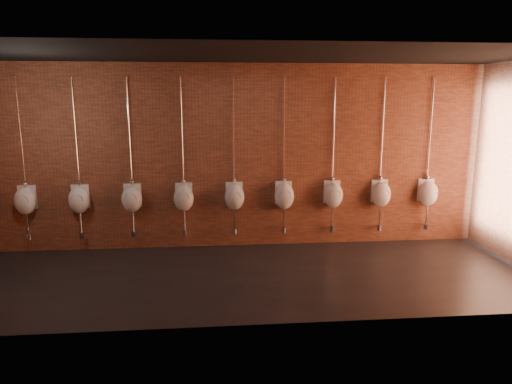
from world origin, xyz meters
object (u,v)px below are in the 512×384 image
urinal_1 (79,199)px  urinal_3 (184,197)px  urinal_6 (333,194)px  urinal_8 (428,193)px  urinal_4 (234,196)px  urinal_2 (132,198)px  urinal_0 (25,200)px  urinal_7 (381,193)px  urinal_5 (284,195)px

urinal_1 → urinal_3: size_ratio=1.00×
urinal_6 → urinal_8: bearing=0.0°
urinal_4 → urinal_2: bearing=180.0°
urinal_0 → urinal_4: size_ratio=1.00×
urinal_6 → urinal_8: (1.76, 0.00, 0.00)m
urinal_0 → urinal_2: size_ratio=1.00×
urinal_7 → urinal_8: 0.88m
urinal_2 → urinal_4: size_ratio=1.00×
urinal_3 → urinal_7: size_ratio=1.00×
urinal_6 → urinal_2: bearing=180.0°
urinal_8 → urinal_1: bearing=180.0°
urinal_2 → urinal_6: (3.52, 0.00, 0.00)m
urinal_3 → urinal_7: (3.52, 0.00, 0.00)m
urinal_5 → urinal_8: size_ratio=1.00×
urinal_3 → urinal_7: bearing=0.0°
urinal_2 → urinal_0: bearing=180.0°
urinal_1 → urinal_4: 2.64m
urinal_1 → urinal_6: (4.40, 0.00, 0.00)m
urinal_6 → urinal_3: bearing=180.0°
urinal_8 → urinal_6: bearing=180.0°
urinal_3 → urinal_4: (0.88, 0.00, 0.00)m
urinal_1 → urinal_3: (1.76, 0.00, 0.00)m
urinal_7 → urinal_0: bearing=180.0°
urinal_6 → urinal_8: same height
urinal_0 → urinal_4: 3.52m
urinal_5 → urinal_6: 0.88m
urinal_2 → urinal_6: size_ratio=1.00×
urinal_1 → urinal_3: same height
urinal_1 → urinal_5: size_ratio=1.00×
urinal_2 → urinal_4: (1.76, 0.00, 0.00)m
urinal_0 → urinal_7: bearing=0.0°
urinal_1 → urinal_3: bearing=0.0°
urinal_0 → urinal_6: (5.28, 0.00, 0.00)m
urinal_4 → urinal_6: bearing=0.0°
urinal_7 → urinal_8: bearing=0.0°
urinal_2 → urinal_3: same height
urinal_6 → urinal_1: bearing=180.0°
urinal_0 → urinal_1: size_ratio=1.00×
urinal_2 → urinal_7: bearing=0.0°
urinal_0 → urinal_2: bearing=0.0°
urinal_1 → urinal_3: 1.76m
urinal_3 → urinal_6: (2.64, 0.00, 0.00)m
urinal_5 → urinal_8: same height
urinal_0 → urinal_4: bearing=0.0°
urinal_6 → urinal_7: (0.88, 0.00, 0.00)m
urinal_1 → urinal_7: 5.28m
urinal_4 → urinal_6: (1.76, 0.00, 0.00)m
urinal_0 → urinal_1: same height
urinal_7 → urinal_1: bearing=180.0°
urinal_0 → urinal_7: size_ratio=1.00×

